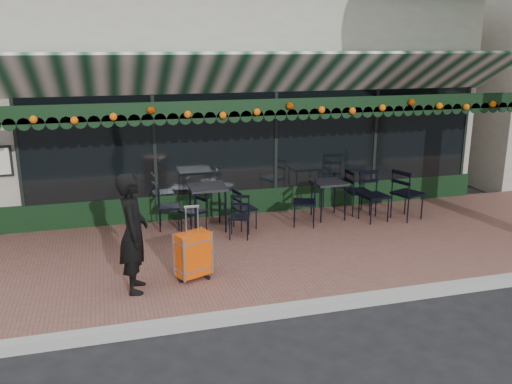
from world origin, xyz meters
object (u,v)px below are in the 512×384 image
object	(u,v)px
chair_a_left	(304,203)
chair_b_right	(245,209)
chair_b_front	(239,217)
woman	(133,233)
cafe_table_a	(329,185)
chair_solo	(169,207)
suitcase	(193,255)
chair_a_right	(358,192)
chair_a_front	(374,196)
chair_b_left	(193,212)
cafe_table_b	(207,190)
chair_a_extra	(407,194)

from	to	relation	value
chair_a_left	chair_b_right	size ratio (longest dim) A/B	1.18
chair_b_right	chair_b_front	world-z (taller)	chair_b_front
woman	chair_b_front	world-z (taller)	woman
woman	cafe_table_a	xyz separation A→B (m)	(3.88, 2.33, -0.17)
woman	chair_solo	world-z (taller)	woman
suitcase	chair_a_left	world-z (taller)	suitcase
chair_a_right	chair_a_front	distance (m)	0.52
cafe_table_a	chair_b_left	bearing A→B (deg)	-176.65
cafe_table_b	chair_a_right	size ratio (longest dim) A/B	0.90
chair_a_extra	chair_b_left	size ratio (longest dim) A/B	1.26
chair_solo	chair_b_front	bearing A→B (deg)	-118.34
chair_a_right	chair_b_right	xyz separation A→B (m)	(-2.44, -0.28, -0.08)
woman	cafe_table_b	xyz separation A→B (m)	(1.46, 2.30, -0.10)
woman	suitcase	distance (m)	0.97
woman	chair_a_left	size ratio (longest dim) A/B	1.89
woman	chair_a_extra	distance (m)	5.67
suitcase	chair_solo	size ratio (longest dim) A/B	1.32
chair_a_front	chair_solo	size ratio (longest dim) A/B	1.16
chair_a_front	chair_a_extra	bearing A→B (deg)	-14.00
suitcase	cafe_table_b	distance (m)	2.27
woman	chair_a_front	world-z (taller)	woman
chair_a_right	chair_solo	distance (m)	3.80
chair_a_right	chair_a_extra	world-z (taller)	chair_a_extra
chair_solo	woman	bearing A→B (deg)	170.17
cafe_table_b	chair_solo	size ratio (longest dim) A/B	0.99
cafe_table_b	chair_b_left	size ratio (longest dim) A/B	1.03
cafe_table_a	chair_b_front	size ratio (longest dim) A/B	0.98
woman	chair_a_right	size ratio (longest dim) A/B	1.83
cafe_table_b	chair_solo	distance (m)	0.79
chair_a_left	chair_b_front	xyz separation A→B (m)	(-1.35, -0.33, -0.07)
woman	chair_b_front	distance (m)	2.59
cafe_table_a	cafe_table_b	size ratio (longest dim) A/B	0.90
cafe_table_b	chair_a_right	distance (m)	3.13
cafe_table_a	chair_solo	bearing A→B (deg)	176.68
suitcase	chair_a_right	xyz separation A→B (m)	(3.74, 2.28, 0.09)
cafe_table_a	chair_a_left	xyz separation A→B (m)	(-0.62, -0.31, -0.22)
chair_a_front	chair_b_front	distance (m)	2.77
chair_b_right	chair_a_front	bearing A→B (deg)	-108.48
woman	cafe_table_b	world-z (taller)	woman
chair_b_right	chair_a_right	bearing A→B (deg)	-96.84
chair_b_left	chair_a_front	bearing A→B (deg)	61.27
woman	chair_b_right	bearing A→B (deg)	-38.52
chair_b_front	suitcase	bearing A→B (deg)	-105.92
cafe_table_b	cafe_table_a	bearing A→B (deg)	0.59
chair_a_right	chair_a_extra	bearing A→B (deg)	-126.48
chair_b_front	cafe_table_a	bearing A→B (deg)	37.05
chair_b_front	woman	bearing A→B (deg)	-119.39
woman	cafe_table_a	world-z (taller)	woman
cafe_table_a	cafe_table_b	bearing A→B (deg)	-179.41
suitcase	chair_a_right	distance (m)	4.38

